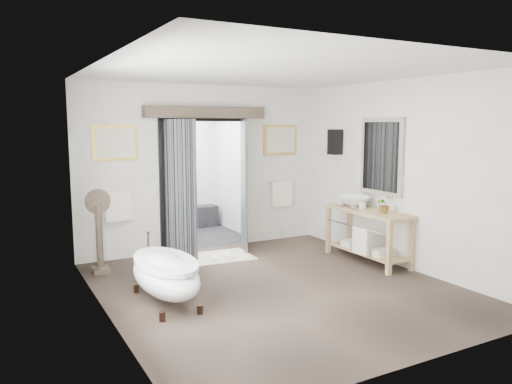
# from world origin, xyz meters

# --- Properties ---
(ground_plane) EXTENTS (5.00, 5.00, 0.00)m
(ground_plane) POSITION_xyz_m (0.00, 0.00, 0.00)
(ground_plane) COLOR brown
(room_shell) EXTENTS (4.52, 5.02, 2.91)m
(room_shell) POSITION_xyz_m (-0.04, -0.11, 1.86)
(room_shell) COLOR white
(room_shell) RESTS_ON ground_plane
(shower_room) EXTENTS (2.22, 2.01, 2.51)m
(shower_room) POSITION_xyz_m (0.00, 3.99, 0.91)
(shower_room) COLOR black
(shower_room) RESTS_ON ground_plane
(back_wall_dressing) EXTENTS (3.82, 0.78, 2.52)m
(back_wall_dressing) POSITION_xyz_m (0.00, 2.32, 1.56)
(back_wall_dressing) COLOR black
(back_wall_dressing) RESTS_ON ground_plane
(clawfoot_tub) EXTENTS (0.70, 1.57, 0.76)m
(clawfoot_tub) POSITION_xyz_m (-1.52, 0.17, 0.37)
(clawfoot_tub) COLOR black
(clawfoot_tub) RESTS_ON ground_plane
(vanity) EXTENTS (0.57, 1.60, 0.85)m
(vanity) POSITION_xyz_m (1.95, 0.43, 0.51)
(vanity) COLOR tan
(vanity) RESTS_ON ground_plane
(pedestal_mirror) EXTENTS (0.38, 0.24, 1.28)m
(pedestal_mirror) POSITION_xyz_m (-1.98, 1.86, 0.55)
(pedestal_mirror) COLOR brown
(pedestal_mirror) RESTS_ON ground_plane
(rug) EXTENTS (1.25, 0.88, 0.01)m
(rug) POSITION_xyz_m (-0.11, 1.82, 0.01)
(rug) COLOR beige
(rug) RESTS_ON ground_plane
(slippers) EXTENTS (0.40, 0.28, 0.05)m
(slippers) POSITION_xyz_m (-0.06, 1.71, 0.04)
(slippers) COLOR white
(slippers) RESTS_ON rug
(basin) EXTENTS (0.72, 0.72, 0.19)m
(basin) POSITION_xyz_m (1.92, 0.74, 0.94)
(basin) COLOR white
(basin) RESTS_ON vanity
(plant) EXTENTS (0.29, 0.27, 0.27)m
(plant) POSITION_xyz_m (1.98, 0.08, 0.99)
(plant) COLOR gray
(plant) RESTS_ON vanity
(soap_bottle_a) EXTENTS (0.10, 0.10, 0.18)m
(soap_bottle_a) POSITION_xyz_m (1.89, 0.49, 0.94)
(soap_bottle_a) COLOR gray
(soap_bottle_a) RESTS_ON vanity
(soap_bottle_b) EXTENTS (0.17, 0.17, 0.19)m
(soap_bottle_b) POSITION_xyz_m (1.88, 1.00, 0.94)
(soap_bottle_b) COLOR gray
(soap_bottle_b) RESTS_ON vanity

